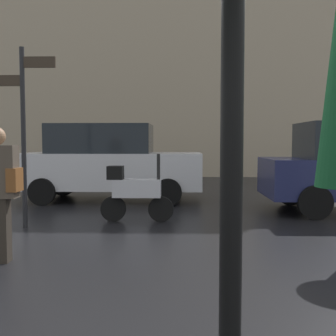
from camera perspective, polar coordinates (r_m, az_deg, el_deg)
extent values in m
cylinder|color=black|center=(1.53, 8.59, -3.13)|extent=(0.08, 0.08, 2.55)
cube|color=brown|center=(5.32, -20.11, -1.50)|extent=(0.12, 0.24, 0.28)
cylinder|color=black|center=(7.63, -0.97, -5.60)|extent=(0.46, 0.09, 0.46)
cylinder|color=black|center=(7.72, -7.43, -5.53)|extent=(0.46, 0.09, 0.46)
cube|color=silver|center=(7.61, -4.24, -2.75)|extent=(0.86, 0.32, 0.32)
cube|color=black|center=(7.63, -7.15, -0.63)|extent=(0.28, 0.28, 0.24)
cylinder|color=black|center=(7.55, -1.31, -0.12)|extent=(0.06, 0.06, 0.55)
cube|color=silver|center=(10.41, -7.76, -0.33)|extent=(4.41, 1.72, 0.86)
cube|color=black|center=(10.43, -8.99, 3.96)|extent=(2.43, 1.59, 0.70)
cylinder|color=black|center=(11.17, 0.28, -2.25)|extent=(0.62, 0.18, 0.62)
cylinder|color=black|center=(9.46, 0.00, -3.31)|extent=(0.62, 0.18, 0.62)
cylinder|color=black|center=(11.61, -14.04, -2.13)|extent=(0.62, 0.18, 0.62)
cylinder|color=black|center=(9.97, -16.74, -3.11)|extent=(0.62, 0.18, 0.62)
cylinder|color=black|center=(9.98, 16.27, -3.04)|extent=(0.64, 0.18, 0.64)
cylinder|color=black|center=(8.28, 19.34, -4.44)|extent=(0.64, 0.18, 0.64)
cylinder|color=black|center=(7.43, -19.03, 3.83)|extent=(0.08, 0.08, 3.01)
cube|color=#33281E|center=(7.45, -17.16, 13.58)|extent=(0.56, 0.04, 0.18)
cube|color=#33281E|center=(7.59, -21.05, 11.01)|extent=(0.52, 0.04, 0.18)
cube|color=gray|center=(19.25, 2.23, 19.35)|extent=(16.55, 2.68, 13.35)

